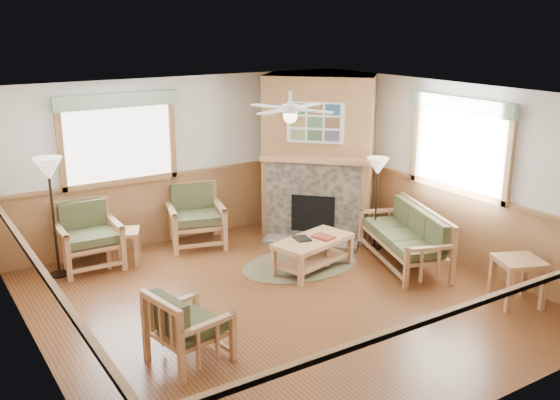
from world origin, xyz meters
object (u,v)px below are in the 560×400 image
end_table_chairs (124,247)px  coffee_table (313,254)px  footstool (312,254)px  floor_lamp_left (53,218)px  armchair_left (189,325)px  sofa (404,237)px  floor_lamp_right (376,203)px  end_table_sofa (517,281)px  armchair_back_left (89,236)px  armchair_back_right (196,217)px

end_table_chairs → coffee_table: bearing=-37.5°
footstool → floor_lamp_left: floor_lamp_left is taller
armchair_left → floor_lamp_left: 3.25m
sofa → end_table_chairs: bearing=-102.7°
floor_lamp_right → end_table_sofa: bearing=-85.7°
armchair_left → end_table_chairs: size_ratio=1.54×
armchair_back_left → end_table_sofa: bearing=-42.6°
sofa → end_table_chairs: size_ratio=3.48×
end_table_sofa → floor_lamp_right: (-0.19, 2.56, 0.44)m
armchair_back_right → armchair_left: armchair_back_right is taller
armchair_back_left → footstool: 3.34m
armchair_back_right → coffee_table: bearing=-47.8°
armchair_back_right → armchair_back_left: bearing=-165.2°
armchair_left → floor_lamp_left: (-0.62, 3.16, 0.47)m
end_table_chairs → floor_lamp_right: size_ratio=0.35×
armchair_back_right → end_table_sofa: 4.97m
armchair_back_left → end_table_chairs: armchair_back_left is taller
coffee_table → floor_lamp_right: bearing=-5.8°
armchair_back_right → end_table_sofa: armchair_back_right is taller
armchair_back_left → floor_lamp_left: (-0.49, -0.09, 0.39)m
end_table_chairs → end_table_sofa: end_table_sofa is taller
floor_lamp_right → footstool: bearing=-178.1°
end_table_sofa → armchair_back_left: bearing=135.3°
sofa → coffee_table: (-1.31, 0.52, -0.18)m
floor_lamp_left → end_table_chairs: bearing=-4.7°
sofa → floor_lamp_right: 0.80m
end_table_chairs → floor_lamp_right: (3.64, -1.53, 0.49)m
sofa → floor_lamp_left: (-4.52, 2.34, 0.45)m
armchair_left → end_table_sofa: size_ratio=1.31×
end_table_chairs → floor_lamp_left: bearing=175.3°
armchair_back_right → floor_lamp_left: floor_lamp_left is taller
armchair_back_right → footstool: armchair_back_right is taller
armchair_back_right → coffee_table: armchair_back_right is taller
coffee_table → floor_lamp_left: bearing=136.1°
footstool → coffee_table: bearing=-121.4°
floor_lamp_right → sofa: bearing=-95.5°
end_table_sofa → end_table_chairs: bearing=133.2°
end_table_chairs → end_table_sofa: 5.61m
end_table_sofa → footstool: bearing=120.3°
armchair_back_left → armchair_left: size_ratio=1.18×
sofa → coffee_table: sofa is taller
armchair_back_left → armchair_left: armchair_back_left is taller
footstool → floor_lamp_right: 1.40m
sofa → armchair_left: 3.99m
coffee_table → floor_lamp_right: (1.38, 0.21, 0.51)m
footstool → end_table_chairs: bearing=146.4°
armchair_left → floor_lamp_left: floor_lamp_left is taller
sofa → floor_lamp_right: bearing=-165.8°
footstool → end_table_sofa: bearing=-59.7°
sofa → armchair_back_left: (-4.03, 2.43, 0.06)m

